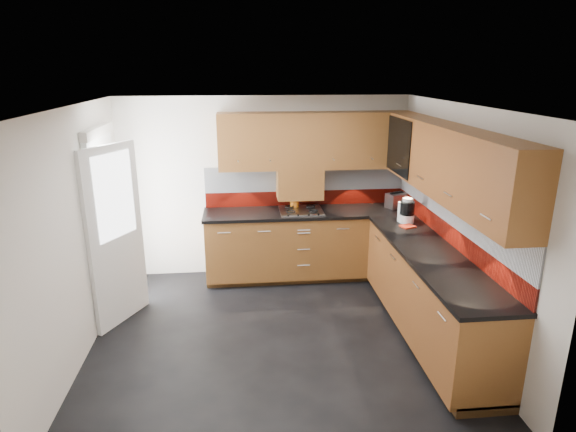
{
  "coord_description": "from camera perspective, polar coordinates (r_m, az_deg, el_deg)",
  "views": [
    {
      "loc": [
        -0.33,
        -4.49,
        2.74
      ],
      "look_at": [
        0.19,
        0.65,
        1.14
      ],
      "focal_mm": 30.0,
      "sensor_mm": 36.0,
      "label": 1
    }
  ],
  "objects": [
    {
      "name": "gas_hob",
      "position": [
        6.27,
        1.57,
        0.65
      ],
      "size": [
        0.56,
        0.49,
        0.04
      ],
      "color": "silver",
      "rests_on": "countertop"
    },
    {
      "name": "room",
      "position": [
        4.67,
        -1.55,
        1.78
      ],
      "size": [
        4.0,
        3.8,
        2.64
      ],
      "color": "black"
    },
    {
      "name": "glass_cabinet",
      "position": [
        5.98,
        14.34,
        8.27
      ],
      "size": [
        0.32,
        0.8,
        0.66
      ],
      "color": "black",
      "rests_on": "room"
    },
    {
      "name": "orange_cloth",
      "position": [
        5.84,
        14.0,
        -1.2
      ],
      "size": [
        0.19,
        0.17,
        0.02
      ],
      "primitive_type": "cube",
      "rotation": [
        0.0,
        0.0,
        0.31
      ],
      "color": "red",
      "rests_on": "countertop"
    },
    {
      "name": "upper_cabinets",
      "position": [
        5.57,
        10.62,
        7.6
      ],
      "size": [
        2.5,
        3.2,
        0.72
      ],
      "color": "#582F13",
      "rests_on": "room"
    },
    {
      "name": "backsplash",
      "position": [
        5.85,
        10.33,
        1.76
      ],
      "size": [
        2.7,
        3.2,
        0.54
      ],
      "color": "maroon",
      "rests_on": "countertop"
    },
    {
      "name": "utensil_pot",
      "position": [
        6.42,
        0.77,
        1.79
      ],
      "size": [
        0.12,
        0.12,
        0.42
      ],
      "color": "#C46212",
      "rests_on": "countertop"
    },
    {
      "name": "toaster",
      "position": [
        6.6,
        12.76,
        1.82
      ],
      "size": [
        0.32,
        0.27,
        0.2
      ],
      "color": "silver",
      "rests_on": "countertop"
    },
    {
      "name": "extractor_hood",
      "position": [
        6.34,
        1.41,
        3.89
      ],
      "size": [
        0.6,
        0.33,
        0.4
      ],
      "primitive_type": "cube",
      "color": "#582F13",
      "rests_on": "room"
    },
    {
      "name": "back_door",
      "position": [
        5.7,
        -20.27,
        -1.34
      ],
      "size": [
        0.42,
        1.19,
        2.04
      ],
      "color": "white",
      "rests_on": "room"
    },
    {
      "name": "food_processor",
      "position": [
        5.97,
        13.92,
        0.53
      ],
      "size": [
        0.18,
        0.18,
        0.3
      ],
      "color": "white",
      "rests_on": "countertop"
    },
    {
      "name": "countertop",
      "position": [
        5.67,
        8.62,
        -1.71
      ],
      "size": [
        2.72,
        3.22,
        0.04
      ],
      "color": "black",
      "rests_on": "base_cabinets"
    },
    {
      "name": "base_cabinets",
      "position": [
        5.86,
        8.5,
        -6.12
      ],
      "size": [
        2.7,
        3.2,
        0.95
      ],
      "color": "#582F13",
      "rests_on": "room"
    },
    {
      "name": "paper_towel",
      "position": [
        6.01,
        13.4,
        0.5
      ],
      "size": [
        0.12,
        0.12,
        0.24
      ],
      "primitive_type": "cylinder",
      "rotation": [
        0.0,
        0.0,
        -0.08
      ],
      "color": "white",
      "rests_on": "countertop"
    }
  ]
}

